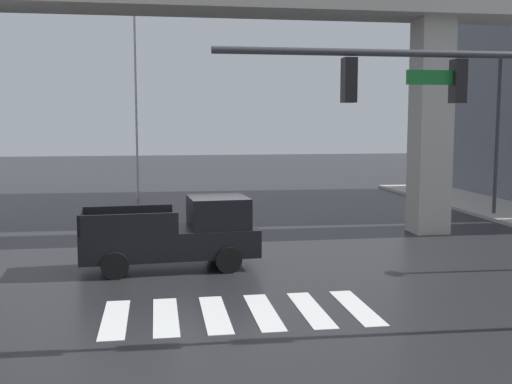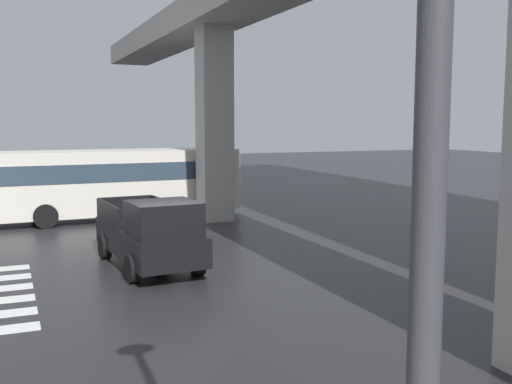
{
  "view_description": "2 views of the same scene",
  "coord_description": "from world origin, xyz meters",
  "px_view_note": "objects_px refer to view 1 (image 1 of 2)",
  "views": [
    {
      "loc": [
        -1.8,
        -18.78,
        4.33
      ],
      "look_at": [
        1.73,
        3.37,
        1.76
      ],
      "focal_mm": 44.09,
      "sensor_mm": 36.0,
      "label": 1
    },
    {
      "loc": [
        15.47,
        -4.27,
        4.17
      ],
      "look_at": [
        -0.58,
        2.5,
        2.14
      ],
      "focal_mm": 41.92,
      "sensor_mm": 36.0,
      "label": 2
    }
  ],
  "objects_px": {
    "traffic_signal_mast": "(511,108)",
    "street_lamp_mid_block": "(498,115)",
    "pickup_truck": "(180,235)",
    "flagpole": "(137,85)"
  },
  "relations": [
    {
      "from": "street_lamp_mid_block",
      "to": "pickup_truck",
      "type": "bearing_deg",
      "value": -151.61
    },
    {
      "from": "traffic_signal_mast",
      "to": "flagpole",
      "type": "distance_m",
      "value": 24.87
    },
    {
      "from": "pickup_truck",
      "to": "flagpole",
      "type": "xyz_separation_m",
      "value": [
        -1.58,
        16.85,
        5.25
      ]
    },
    {
      "from": "pickup_truck",
      "to": "flagpole",
      "type": "height_order",
      "value": "flagpole"
    },
    {
      "from": "pickup_truck",
      "to": "street_lamp_mid_block",
      "type": "relative_size",
      "value": 0.72
    },
    {
      "from": "traffic_signal_mast",
      "to": "street_lamp_mid_block",
      "type": "distance_m",
      "value": 16.58
    },
    {
      "from": "pickup_truck",
      "to": "street_lamp_mid_block",
      "type": "distance_m",
      "value": 16.77
    },
    {
      "from": "traffic_signal_mast",
      "to": "pickup_truck",
      "type": "bearing_deg",
      "value": 133.45
    },
    {
      "from": "pickup_truck",
      "to": "traffic_signal_mast",
      "type": "bearing_deg",
      "value": -46.55
    },
    {
      "from": "street_lamp_mid_block",
      "to": "flagpole",
      "type": "relative_size",
      "value": 0.67
    }
  ]
}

